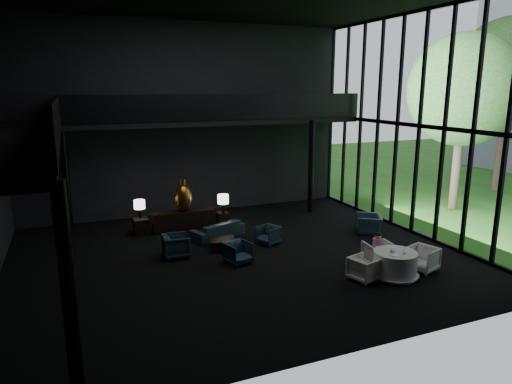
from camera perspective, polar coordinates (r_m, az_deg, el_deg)
name	(u,v)px	position (r m, az deg, el deg)	size (l,w,h in m)	color
floor	(239,257)	(14.88, -2.08, -8.12)	(14.00, 12.00, 0.02)	black
wall_back	(189,120)	(19.67, -8.34, 8.89)	(14.00, 0.04, 8.00)	black
wall_front	(351,162)	(8.61, 11.76, 3.69)	(14.00, 0.04, 8.00)	black
curtain_wall	(419,126)	(17.59, 19.76, 7.81)	(0.20, 12.00, 8.00)	black
mezzanine_left	(17,142)	(13.16, -27.68, 5.60)	(2.00, 12.00, 0.25)	black
mezzanine_back	(219,121)	(18.99, -4.63, 8.84)	(12.00, 2.00, 0.25)	black
railing_left	(58,117)	(13.05, -23.55, 8.61)	(0.06, 12.00, 1.00)	black
railing_back	(227,107)	(18.00, -3.67, 10.54)	(12.00, 0.06, 1.00)	black
column_sw	(69,302)	(8.06, -22.30, -12.61)	(0.24, 0.24, 4.00)	black
column_nw	(66,176)	(19.03, -22.66, 1.81)	(0.24, 0.24, 4.00)	black
column_ne	(311,167)	(19.83, 6.90, 3.14)	(0.24, 0.24, 4.00)	black
tree_near	(464,90)	(21.80, 24.54, 11.51)	(4.80, 4.80, 7.65)	#382D23
tree_far	(509,74)	(26.89, 29.05, 12.73)	(5.60, 5.60, 8.80)	#382D23
console	(184,220)	(17.69, -9.00, -3.53)	(2.37, 0.54, 0.75)	black
bronze_urn	(183,197)	(17.44, -9.09, -0.68)	(0.67, 0.67, 1.25)	#A35F2D
side_table_left	(141,226)	(17.53, -14.17, -4.18)	(0.55, 0.55, 0.60)	black
table_lamp_left	(139,205)	(17.44, -14.37, -1.61)	(0.40, 0.40, 0.68)	black
side_table_right	(222,218)	(18.29, -4.22, -3.27)	(0.45, 0.45, 0.50)	black
table_lamp_right	(223,200)	(17.97, -4.14, -0.99)	(0.44, 0.44, 0.74)	black
sofa	(217,227)	(16.66, -4.85, -4.42)	(1.97, 0.58, 0.77)	#122735
lounge_armchair_west	(176,244)	(14.96, -9.96, -6.44)	(0.84, 0.79, 0.86)	#203A41
lounge_armchair_east	(268,235)	(15.98, 1.56, -5.40)	(0.62, 0.58, 0.64)	#18303A
lounge_armchair_south	(238,252)	(14.28, -2.26, -7.52)	(0.69, 0.65, 0.71)	black
window_armchair	(369,221)	(17.72, 13.97, -3.60)	(0.96, 0.62, 0.84)	#152530
coffee_table	(223,244)	(15.55, -4.21, -6.47)	(0.83, 0.83, 0.37)	black
dining_table	(395,266)	(13.90, 16.95, -8.80)	(1.39, 1.39, 0.75)	white
dining_chair_north	(379,252)	(14.54, 15.08, -7.26)	(0.84, 0.79, 0.87)	silver
dining_chair_east	(422,257)	(14.58, 20.08, -7.66)	(0.80, 0.75, 0.82)	silver
dining_chair_west	(364,268)	(13.42, 13.40, -9.18)	(0.72, 0.67, 0.74)	silver
child	(377,242)	(14.44, 14.94, -6.05)	(0.29, 0.29, 0.62)	#D7A5C3
plate_a	(394,255)	(13.48, 16.86, -7.54)	(0.26, 0.26, 0.02)	white
plate_b	(394,248)	(14.03, 16.87, -6.73)	(0.20, 0.20, 0.01)	white
saucer	(405,252)	(13.78, 18.08, -7.18)	(0.14, 0.14, 0.01)	white
coffee_cup	(404,250)	(13.82, 18.06, -6.96)	(0.08, 0.08, 0.06)	white
cereal_bowl	(392,251)	(13.69, 16.65, -7.04)	(0.17, 0.17, 0.09)	white
cream_pot	(404,253)	(13.66, 18.06, -7.22)	(0.06, 0.06, 0.07)	#99999E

